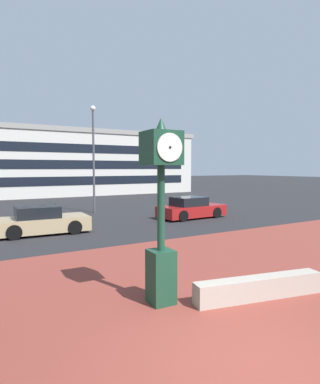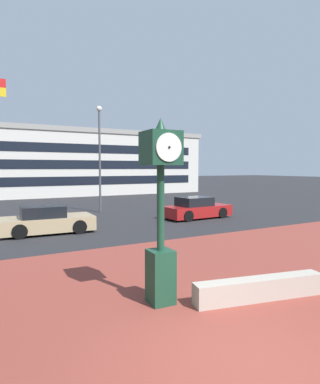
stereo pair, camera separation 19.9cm
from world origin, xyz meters
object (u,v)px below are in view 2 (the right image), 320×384
Objects in this scene: car_street_far at (47,221)px; civic_building at (65,163)px; street_clock at (161,205)px; car_street_near at (196,209)px; street_lamp_post at (100,148)px.

car_street_far is 0.13× the size of civic_building.
car_street_far is at bearing -104.72° from civic_building.
street_clock is 12.73m from car_street_near.
car_street_near is at bearing -51.39° from street_lamp_post.
car_street_near is 8.69m from car_street_far.
civic_building is at bearing 84.31° from street_lamp_post.
street_clock reaches higher than car_street_near.
street_clock is at bearing -41.89° from car_street_near.
car_street_far is (-8.68, -0.38, 0.00)m from car_street_near.
civic_building is at bearing -177.37° from car_street_near.
street_clock is at bearing 6.90° from car_street_far.
street_clock is 0.13× the size of civic_building.
civic_building reaches higher than street_lamp_post.
civic_building reaches higher than car_street_far.
street_lamp_post is (4.48, 5.65, 3.74)m from car_street_far.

